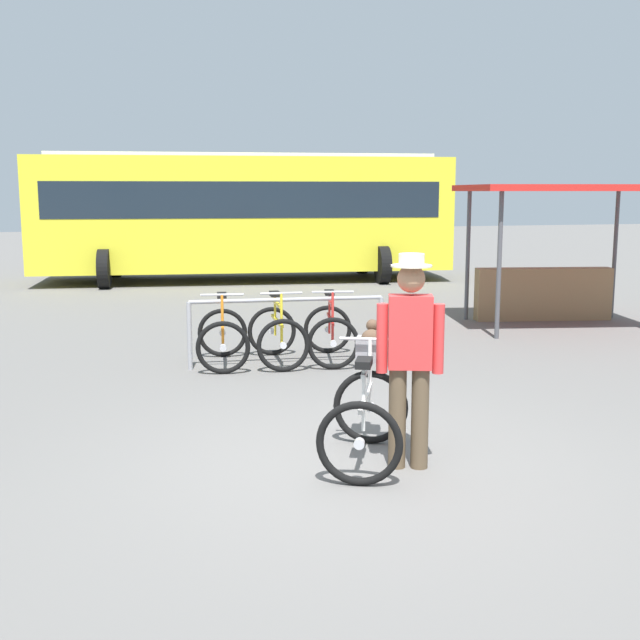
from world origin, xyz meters
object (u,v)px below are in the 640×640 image
(racked_bike_red, at_px, (330,333))
(bus_distant, at_px, (243,210))
(racked_bike_yellow, at_px, (277,335))
(featured_bicycle, at_px, (367,401))
(market_stall, at_px, (554,240))
(person_with_featured_bike, at_px, (410,352))
(racked_bike_orange, at_px, (223,337))

(racked_bike_red, distance_m, bus_distant, 9.77)
(racked_bike_yellow, distance_m, featured_bicycle, 3.79)
(market_stall, bearing_deg, person_with_featured_bike, -129.89)
(racked_bike_red, relative_size, bus_distant, 0.12)
(featured_bicycle, bearing_deg, racked_bike_yellow, 88.99)
(bus_distant, bearing_deg, person_with_featured_bike, -94.46)
(racked_bike_orange, bearing_deg, bus_distant, 78.47)
(racked_bike_yellow, bearing_deg, racked_bike_red, -4.41)
(racked_bike_orange, xyz_separation_m, racked_bike_red, (1.40, -0.11, -0.00))
(person_with_featured_bike, bearing_deg, racked_bike_orange, 102.01)
(racked_bike_yellow, height_order, featured_bicycle, featured_bicycle)
(racked_bike_red, height_order, featured_bicycle, featured_bicycle)
(person_with_featured_bike, height_order, bus_distant, bus_distant)
(featured_bicycle, bearing_deg, market_stall, 47.19)
(featured_bicycle, height_order, bus_distant, bus_distant)
(person_with_featured_bike, relative_size, bus_distant, 0.17)
(racked_bike_orange, height_order, racked_bike_yellow, same)
(racked_bike_orange, relative_size, market_stall, 0.34)
(bus_distant, bearing_deg, featured_bicycle, -95.62)
(racked_bike_yellow, height_order, bus_distant, bus_distant)
(person_with_featured_bike, bearing_deg, market_stall, 50.11)
(racked_bike_orange, height_order, market_stall, market_stall)
(racked_bike_orange, bearing_deg, racked_bike_red, -4.41)
(racked_bike_orange, height_order, bus_distant, bus_distant)
(person_with_featured_bike, bearing_deg, racked_bike_yellow, 92.57)
(featured_bicycle, bearing_deg, racked_bike_orange, 99.34)
(racked_bike_yellow, height_order, racked_bike_red, same)
(person_with_featured_bike, distance_m, bus_distant, 13.76)
(racked_bike_red, height_order, bus_distant, bus_distant)
(racked_bike_orange, relative_size, person_with_featured_bike, 0.70)
(person_with_featured_bike, bearing_deg, bus_distant, 85.54)
(featured_bicycle, distance_m, person_with_featured_bike, 0.61)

